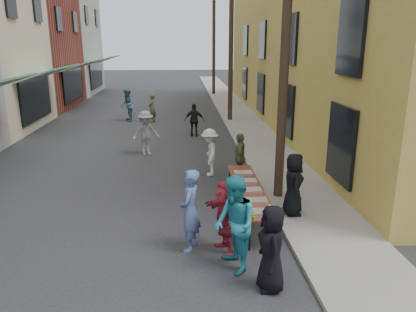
{
  "coord_description": "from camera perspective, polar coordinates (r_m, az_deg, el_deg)",
  "views": [
    {
      "loc": [
        1.56,
        -7.87,
        4.39
      ],
      "look_at": [
        2.27,
        3.06,
        1.3
      ],
      "focal_mm": 35.0,
      "sensor_mm": 36.0,
      "label": 1
    }
  ],
  "objects": [
    {
      "name": "catering_tray_buns_end",
      "position": [
        11.58,
        4.96,
        -2.43
      ],
      "size": [
        0.5,
        0.33,
        0.08
      ],
      "primitive_type": "cube",
      "color": "tan",
      "rests_on": "serving_table"
    },
    {
      "name": "passerby_left",
      "position": [
        16.38,
        -8.75,
        3.22
      ],
      "size": [
        1.32,
        1.07,
        1.78
      ],
      "primitive_type": "imported",
      "rotation": [
        0.0,
        0.0,
        0.42
      ],
      "color": "gray",
      "rests_on": "ground"
    },
    {
      "name": "utility_pole_mid",
      "position": [
        23.03,
        3.26,
        16.0
      ],
      "size": [
        0.26,
        0.26,
        9.0
      ],
      "primitive_type": "cylinder",
      "color": "#2D2116",
      "rests_on": "ground"
    },
    {
      "name": "condiment_jar_a",
      "position": [
        8.74,
        6.5,
        -8.69
      ],
      "size": [
        0.07,
        0.07,
        0.08
      ],
      "primitive_type": "cylinder",
      "color": "#A57F26",
      "rests_on": "serving_table"
    },
    {
      "name": "condiment_jar_b",
      "position": [
        8.83,
        6.39,
        -8.42
      ],
      "size": [
        0.07,
        0.07,
        0.08
      ],
      "primitive_type": "cylinder",
      "color": "#A57F26",
      "rests_on": "serving_table"
    },
    {
      "name": "passerby_right",
      "position": [
        23.08,
        -7.86,
        6.67
      ],
      "size": [
        0.53,
        0.67,
        1.61
      ],
      "primitive_type": "imported",
      "rotation": [
        0.0,
        0.0,
        4.44
      ],
      "color": "#485531",
      "rests_on": "ground"
    },
    {
      "name": "condiment_jar_c",
      "position": [
        8.92,
        6.28,
        -8.16
      ],
      "size": [
        0.07,
        0.07,
        0.08
      ],
      "primitive_type": "cylinder",
      "color": "#A57F26",
      "rests_on": "serving_table"
    },
    {
      "name": "sidewalk",
      "position": [
        23.53,
        4.79,
        5.06
      ],
      "size": [
        2.2,
        60.0,
        0.1
      ],
      "primitive_type": "cube",
      "color": "gray",
      "rests_on": "ground"
    },
    {
      "name": "guest_front_c",
      "position": [
        7.98,
        3.77,
        -9.62
      ],
      "size": [
        0.95,
        1.1,
        1.95
      ],
      "primitive_type": "imported",
      "rotation": [
        0.0,
        0.0,
        -1.33
      ],
      "color": "teal",
      "rests_on": "ground"
    },
    {
      "name": "building_ochre",
      "position": [
        23.87,
        20.73,
        16.25
      ],
      "size": [
        10.0,
        28.0,
        10.0
      ],
      "primitive_type": "cube",
      "color": "#A6933B",
      "rests_on": "ground"
    },
    {
      "name": "guest_queue_back",
      "position": [
        8.73,
        2.5,
        -8.46
      ],
      "size": [
        0.85,
        1.58,
        1.62
      ],
      "primitive_type": "imported",
      "rotation": [
        0.0,
        0.0,
        -1.31
      ],
      "color": "maroon",
      "rests_on": "ground"
    },
    {
      "name": "guest_front_e",
      "position": [
        13.1,
        4.52,
        -0.19
      ],
      "size": [
        0.61,
        1.01,
        1.61
      ],
      "primitive_type": "imported",
      "rotation": [
        0.0,
        0.0,
        -1.81
      ],
      "color": "#5A6A3D",
      "rests_on": "ground"
    },
    {
      "name": "utility_pole_near",
      "position": [
        11.21,
        10.88,
        16.05
      ],
      "size": [
        0.26,
        0.26,
        9.0
      ],
      "primitive_type": "cylinder",
      "color": "#2D2116",
      "rests_on": "ground"
    },
    {
      "name": "server",
      "position": [
        10.53,
        11.92,
        -3.92
      ],
      "size": [
        0.56,
        0.82,
        1.61
      ],
      "primitive_type": "imported",
      "rotation": [
        0.0,
        0.0,
        1.51
      ],
      "color": "black",
      "rests_on": "sidewalk"
    },
    {
      "name": "catering_tray_foil_d",
      "position": [
        10.92,
        5.51,
        -3.57
      ],
      "size": [
        0.5,
        0.33,
        0.08
      ],
      "primitive_type": "cube",
      "color": "#B2B2B7",
      "rests_on": "serving_table"
    },
    {
      "name": "catering_tray_sausage",
      "position": [
        9.04,
        7.56,
        -7.85
      ],
      "size": [
        0.5,
        0.33,
        0.08
      ],
      "primitive_type": "cube",
      "color": "maroon",
      "rests_on": "serving_table"
    },
    {
      "name": "utility_pole_far",
      "position": [
        34.97,
        0.82,
        15.93
      ],
      "size": [
        0.26,
        0.26,
        9.0
      ],
      "primitive_type": "cylinder",
      "color": "#2D2116",
      "rests_on": "ground"
    },
    {
      "name": "ground",
      "position": [
        9.14,
        -13.42,
        -13.41
      ],
      "size": [
        120.0,
        120.0,
        0.0
      ],
      "primitive_type": "plane",
      "color": "#28282B",
      "rests_on": "ground"
    },
    {
      "name": "serving_table",
      "position": [
        10.58,
        5.84,
        -4.68
      ],
      "size": [
        0.7,
        4.0,
        0.75
      ],
      "color": "maroon",
      "rests_on": "ground"
    },
    {
      "name": "guest_front_a",
      "position": [
        7.55,
        8.92,
        -12.7
      ],
      "size": [
        0.54,
        0.81,
        1.63
      ],
      "primitive_type": "imported",
      "rotation": [
        0.0,
        0.0,
        -1.54
      ],
      "color": "black",
      "rests_on": "ground"
    },
    {
      "name": "guest_front_b",
      "position": [
        8.76,
        -2.56,
        -7.66
      ],
      "size": [
        0.59,
        0.75,
        1.82
      ],
      "primitive_type": "imported",
      "rotation": [
        0.0,
        0.0,
        -1.83
      ],
      "color": "#5367A1",
      "rests_on": "ground"
    },
    {
      "name": "catering_tray_buns",
      "position": [
        10.27,
        6.12,
        -4.85
      ],
      "size": [
        0.5,
        0.33,
        0.08
      ],
      "primitive_type": "cube",
      "color": "tan",
      "rests_on": "serving_table"
    },
    {
      "name": "catering_tray_foil_b",
      "position": [
        9.63,
        6.82,
        -6.31
      ],
      "size": [
        0.5,
        0.33,
        0.08
      ],
      "primitive_type": "cube",
      "color": "#B2B2B7",
      "rests_on": "serving_table"
    },
    {
      "name": "cup_stack",
      "position": [
        8.85,
        9.16,
        -8.31
      ],
      "size": [
        0.08,
        0.08,
        0.12
      ],
      "primitive_type": "cylinder",
      "color": "tan",
      "rests_on": "serving_table"
    },
    {
      "name": "passerby_far",
      "position": [
        23.7,
        -11.3,
        7.04
      ],
      "size": [
        0.83,
        1.0,
        1.85
      ],
      "primitive_type": "imported",
      "rotation": [
        0.0,
        0.0,
        4.87
      ],
      "color": "#466987",
      "rests_on": "ground"
    },
    {
      "name": "passerby_mid",
      "position": [
        19.45,
        -1.93,
        5.06
      ],
      "size": [
        0.96,
        0.49,
        1.57
      ],
      "primitive_type": "imported",
      "rotation": [
        0.0,
        0.0,
        3.02
      ],
      "color": "black",
      "rests_on": "ground"
    },
    {
      "name": "guest_front_d",
      "position": [
        13.62,
        0.22,
        0.5
      ],
      "size": [
        0.61,
        1.05,
        1.61
      ],
      "primitive_type": "imported",
      "rotation": [
        0.0,
        0.0,
        -1.59
      ],
      "color": "silver",
      "rests_on": "ground"
    }
  ]
}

